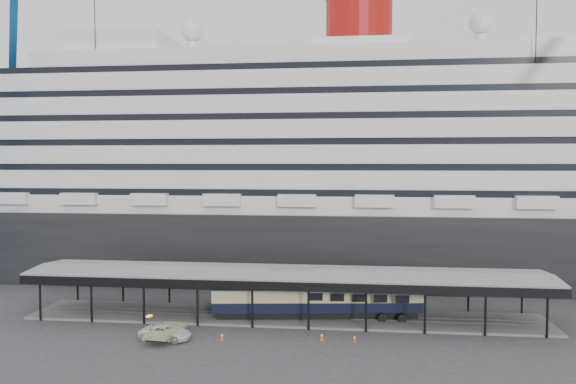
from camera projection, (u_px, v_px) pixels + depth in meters
name	position (u px, v px, depth m)	size (l,w,h in m)	color
ground	(279.00, 331.00, 56.32)	(200.00, 200.00, 0.00)	#343436
cruise_ship	(307.00, 154.00, 87.09)	(130.00, 30.00, 43.90)	black
platform_canopy	(285.00, 296.00, 61.15)	(56.00, 9.18, 5.30)	slate
port_truck	(166.00, 333.00, 53.63)	(2.29, 4.96, 1.38)	silver
pullman_carriage	(317.00, 294.00, 60.73)	(22.68, 5.73, 22.09)	black
traffic_cone_left	(222.00, 336.00, 53.56)	(0.49, 0.49, 0.76)	#E54C0C
traffic_cone_mid	(322.00, 336.00, 53.46)	(0.49, 0.49, 0.77)	#F4560D
traffic_cone_right	(354.00, 338.00, 52.96)	(0.44, 0.44, 0.70)	#EA3D0D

